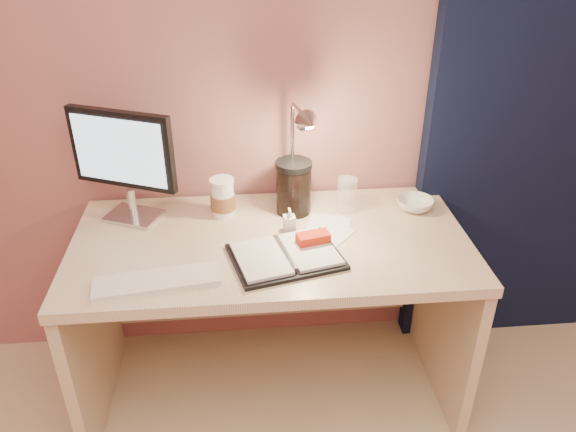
{
  "coord_description": "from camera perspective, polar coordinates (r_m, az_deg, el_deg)",
  "views": [
    {
      "loc": [
        -0.09,
        -0.29,
        1.79
      ],
      "look_at": [
        0.06,
        1.33,
        0.85
      ],
      "focal_mm": 35.0,
      "sensor_mm": 36.0,
      "label": 1
    }
  ],
  "objects": [
    {
      "name": "lotion_bottle",
      "position": [
        2.0,
        0.14,
        -0.41
      ],
      "size": [
        0.05,
        0.05,
        0.09
      ],
      "primitive_type": "imported",
      "rotation": [
        0.0,
        0.0,
        0.1
      ],
      "color": "white",
      "rests_on": "desk"
    },
    {
      "name": "monitor",
      "position": [
        2.08,
        -16.26,
        5.88
      ],
      "size": [
        0.38,
        0.21,
        0.42
      ],
      "rotation": [
        0.0,
        0.0,
        -0.41
      ],
      "color": "silver",
      "rests_on": "desk"
    },
    {
      "name": "desk",
      "position": [
        2.17,
        -1.8,
        -6.38
      ],
      "size": [
        1.4,
        0.7,
        0.73
      ],
      "color": "beige",
      "rests_on": "ground"
    },
    {
      "name": "keyboard",
      "position": [
        1.81,
        -13.18,
        -6.43
      ],
      "size": [
        0.4,
        0.17,
        0.02
      ],
      "primitive_type": "cube",
      "rotation": [
        0.0,
        0.0,
        0.14
      ],
      "color": "silver",
      "rests_on": "desk"
    },
    {
      "name": "desk_lamp",
      "position": [
        2.0,
        0.07,
        6.69
      ],
      "size": [
        0.13,
        0.27,
        0.43
      ],
      "rotation": [
        0.0,
        0.0,
        0.22
      ],
      "color": "silver",
      "rests_on": "desk"
    },
    {
      "name": "paper_c",
      "position": [
        2.02,
        4.0,
        -1.74
      ],
      "size": [
        0.22,
        0.22,
        0.0
      ],
      "primitive_type": "cube",
      "rotation": [
        0.0,
        0.0,
        0.85
      ],
      "color": "silver",
      "rests_on": "desk"
    },
    {
      "name": "product_box",
      "position": [
        2.21,
        0.57,
        3.79
      ],
      "size": [
        0.12,
        0.1,
        0.16
      ],
      "primitive_type": "cube",
      "rotation": [
        0.0,
        0.0,
        -0.08
      ],
      "color": "silver",
      "rests_on": "desk"
    },
    {
      "name": "planner",
      "position": [
        1.88,
        0.02,
        -3.88
      ],
      "size": [
        0.41,
        0.34,
        0.06
      ],
      "rotation": [
        0.0,
        0.0,
        0.24
      ],
      "color": "black",
      "rests_on": "desk"
    },
    {
      "name": "paper_b",
      "position": [
        2.06,
        4.12,
        -0.94
      ],
      "size": [
        0.19,
        0.19,
        0.0
      ],
      "primitive_type": "cube",
      "rotation": [
        0.0,
        0.0,
        -0.34
      ],
      "color": "silver",
      "rests_on": "desk"
    },
    {
      "name": "coffee_cup",
      "position": [
        2.11,
        -6.65,
        1.78
      ],
      "size": [
        0.09,
        0.09,
        0.15
      ],
      "color": "white",
      "rests_on": "desk"
    },
    {
      "name": "room",
      "position": [
        2.33,
        22.07,
        11.56
      ],
      "size": [
        3.5,
        3.5,
        3.5
      ],
      "color": "#C6B28E",
      "rests_on": "ground"
    },
    {
      "name": "clear_cup",
      "position": [
        2.14,
        6.0,
        2.15
      ],
      "size": [
        0.08,
        0.08,
        0.13
      ],
      "primitive_type": "cylinder",
      "color": "white",
      "rests_on": "desk"
    },
    {
      "name": "dark_jar",
      "position": [
        2.11,
        0.57,
        2.69
      ],
      "size": [
        0.13,
        0.13,
        0.19
      ],
      "primitive_type": "cylinder",
      "color": "black",
      "rests_on": "desk"
    },
    {
      "name": "bowl",
      "position": [
        2.21,
        12.77,
        1.19
      ],
      "size": [
        0.14,
        0.14,
        0.04
      ],
      "primitive_type": "imported",
      "rotation": [
        0.0,
        0.0,
        -0.02
      ],
      "color": "silver",
      "rests_on": "desk"
    }
  ]
}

